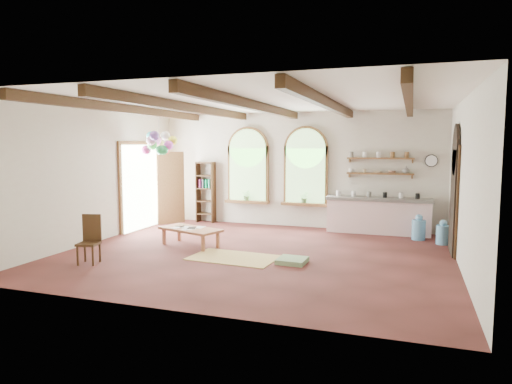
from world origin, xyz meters
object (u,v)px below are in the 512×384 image
at_px(side_chair, 89,250).
at_px(balloon_cluster, 159,143).
at_px(kitchen_counter, 378,215).
at_px(coffee_table, 190,230).

xyz_separation_m(side_chair, balloon_cluster, (-0.30, 3.18, 2.06)).
relative_size(kitchen_counter, balloon_cluster, 2.33).
xyz_separation_m(coffee_table, balloon_cluster, (-1.46, 1.17, 1.97)).
distance_m(kitchen_counter, balloon_cluster, 5.99).
bearing_deg(balloon_cluster, kitchen_counter, 18.43).
xyz_separation_m(kitchen_counter, coffee_table, (-3.94, -2.97, -0.11)).
bearing_deg(kitchen_counter, side_chair, -135.72).
relative_size(coffee_table, side_chair, 1.68).
height_order(kitchen_counter, balloon_cluster, balloon_cluster).
height_order(side_chair, balloon_cluster, balloon_cluster).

